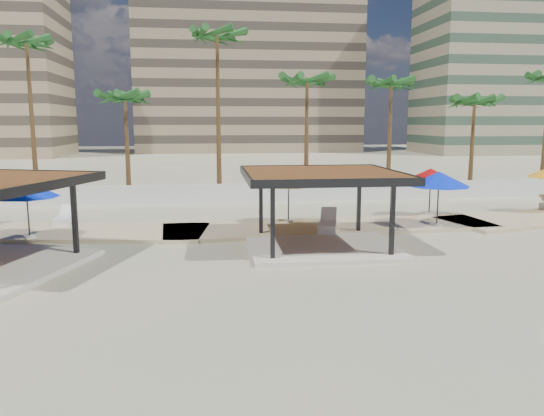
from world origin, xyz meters
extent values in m
plane|color=tan|center=(0.00, 0.00, 0.00)|extent=(200.00, 200.00, 0.00)
cube|color=#C6B284|center=(-12.00, 7.50, 0.06)|extent=(16.40, 6.19, 0.24)
cube|color=#C6B284|center=(2.00, 7.00, 0.06)|extent=(16.24, 5.11, 0.24)
cube|color=silver|center=(0.00, 16.00, 0.60)|extent=(56.00, 0.30, 1.20)
cube|color=#847259|center=(4.00, 78.00, 14.00)|extent=(38.00, 16.00, 28.00)
cube|color=gray|center=(48.00, 66.00, 17.00)|extent=(32.00, 15.00, 34.00)
cube|color=beige|center=(0.66, 3.29, 0.09)|extent=(6.02, 6.02, 0.18)
cube|color=black|center=(-1.62, 1.08, 1.53)|extent=(0.16, 0.16, 2.70)
cube|color=black|center=(-1.56, 5.57, 1.53)|extent=(0.16, 0.16, 2.70)
cube|color=black|center=(2.87, 1.01, 1.53)|extent=(0.16, 0.16, 2.70)
cube|color=black|center=(2.94, 5.51, 1.53)|extent=(0.16, 0.16, 2.70)
cube|color=brown|center=(0.66, 3.29, 3.01)|extent=(6.20, 6.20, 0.25)
cube|color=black|center=(0.61, 0.24, 3.01)|extent=(6.21, 0.19, 0.31)
cube|color=black|center=(0.70, 6.35, 3.01)|extent=(6.21, 0.19, 0.31)
cube|color=black|center=(-2.40, 3.34, 3.01)|extent=(0.19, 6.21, 0.31)
cube|color=black|center=(3.71, 3.25, 3.01)|extent=(0.19, 6.21, 0.31)
cube|color=black|center=(-8.95, 2.81, 1.57)|extent=(0.21, 0.21, 2.77)
cube|color=black|center=(-10.87, 4.34, 3.09)|extent=(6.08, 2.15, 0.31)
cube|color=black|center=(-8.90, 0.36, 3.09)|extent=(2.15, 6.08, 0.31)
cylinder|color=beige|center=(-11.56, 5.80, 0.24)|extent=(0.47, 0.47, 0.11)
cylinder|color=#262628|center=(-11.56, 5.80, 1.31)|extent=(0.07, 0.07, 2.26)
cone|color=#0727DD|center=(-11.56, 5.80, 2.28)|extent=(3.40, 3.40, 0.66)
cylinder|color=beige|center=(0.08, 7.99, 0.24)|extent=(0.49, 0.49, 0.12)
cylinder|color=#262628|center=(0.08, 7.99, 1.35)|extent=(0.07, 0.07, 2.34)
cone|color=orange|center=(0.08, 7.99, 2.35)|extent=(3.27, 3.27, 0.68)
cylinder|color=beige|center=(7.97, 9.20, 0.24)|extent=(0.48, 0.48, 0.12)
cylinder|color=#262628|center=(7.97, 9.20, 1.34)|extent=(0.07, 0.07, 2.32)
cone|color=#9D090A|center=(7.97, 9.20, 2.34)|extent=(3.53, 3.53, 0.68)
cylinder|color=beige|center=(7.01, 6.12, 0.24)|extent=(0.51, 0.51, 0.12)
cylinder|color=#262628|center=(7.01, 6.12, 1.40)|extent=(0.07, 0.07, 2.44)
cone|color=#0727DD|center=(7.01, 6.12, 2.44)|extent=(3.33, 3.33, 0.71)
cube|color=silver|center=(-10.97, 9.20, 0.32)|extent=(0.72, 1.95, 0.27)
cube|color=silver|center=(-10.97, 9.20, 0.48)|extent=(0.72, 1.95, 0.06)
cube|color=silver|center=(-10.99, 9.96, 0.71)|extent=(0.65, 0.68, 0.49)
cube|color=silver|center=(1.56, 5.80, 0.34)|extent=(1.37, 2.36, 0.31)
cube|color=silver|center=(1.56, 5.80, 0.53)|extent=(1.37, 2.36, 0.07)
cube|color=silver|center=(1.81, 6.64, 0.79)|extent=(0.92, 0.95, 0.57)
cone|color=brown|center=(-15.00, 18.70, 5.15)|extent=(0.36, 0.36, 10.30)
ellipsoid|color=#1B4D1C|center=(-15.00, 18.70, 10.05)|extent=(3.00, 3.00, 1.80)
cone|color=brown|center=(-9.00, 18.10, 3.43)|extent=(0.36, 0.36, 6.86)
ellipsoid|color=#1B4D1C|center=(-9.00, 18.10, 6.61)|extent=(3.00, 3.00, 1.80)
cone|color=brown|center=(-3.00, 18.90, 5.48)|extent=(0.36, 0.36, 10.97)
ellipsoid|color=#1B4D1C|center=(-3.00, 18.90, 10.72)|extent=(3.00, 3.00, 1.80)
cone|color=brown|center=(3.00, 18.40, 4.03)|extent=(0.36, 0.36, 8.06)
ellipsoid|color=#1B4D1C|center=(3.00, 18.40, 7.81)|extent=(3.00, 3.00, 1.80)
cone|color=brown|center=(9.00, 18.60, 3.96)|extent=(0.36, 0.36, 7.93)
ellipsoid|color=#1B4D1C|center=(9.00, 18.60, 7.68)|extent=(3.00, 3.00, 1.80)
cone|color=brown|center=(15.00, 18.20, 3.36)|extent=(0.36, 0.36, 6.72)
ellipsoid|color=#1B4D1C|center=(15.00, 18.20, 6.47)|extent=(3.00, 3.00, 1.80)
camera|label=1|loc=(-4.08, -17.67, 5.11)|focal=35.00mm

